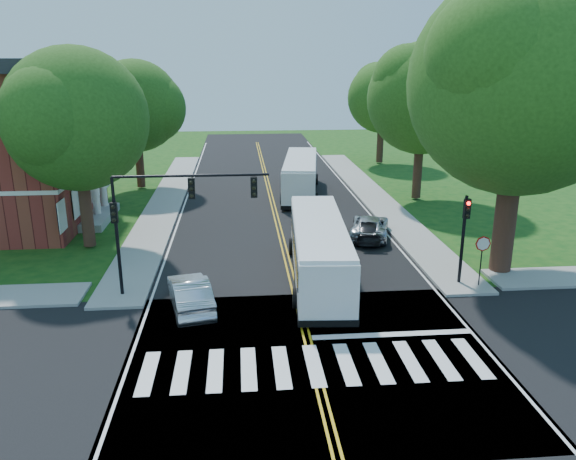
{
  "coord_description": "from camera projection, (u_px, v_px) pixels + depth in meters",
  "views": [
    {
      "loc": [
        -2.57,
        -18.56,
        10.78
      ],
      "look_at": [
        -0.14,
        8.71,
        2.4
      ],
      "focal_mm": 35.0,
      "sensor_mm": 36.0,
      "label": 1
    }
  ],
  "objects": [
    {
      "name": "crosswalk",
      "position": [
        314.0,
        365.0,
        20.57
      ],
      "size": [
        12.6,
        3.0,
        0.01
      ],
      "primitive_type": "cube",
      "color": "silver",
      "rests_on": "road"
    },
    {
      "name": "tree_west_far",
      "position": [
        135.0,
        106.0,
        46.64
      ],
      "size": [
        7.6,
        7.6,
        10.67
      ],
      "color": "#361F15",
      "rests_on": "ground"
    },
    {
      "name": "center_line",
      "position": [
        274.0,
        209.0,
        42.0
      ],
      "size": [
        0.36,
        70.0,
        0.01
      ],
      "primitive_type": "cube",
      "color": "gold",
      "rests_on": "road"
    },
    {
      "name": "edge_line_w",
      "position": [
        182.0,
        211.0,
        41.42
      ],
      "size": [
        0.12,
        70.0,
        0.01
      ],
      "primitive_type": "cube",
      "color": "silver",
      "rests_on": "road"
    },
    {
      "name": "hatchback",
      "position": [
        190.0,
        294.0,
        24.95
      ],
      "size": [
        2.55,
        4.84,
        1.52
      ],
      "primitive_type": "imported",
      "rotation": [
        0.0,
        0.0,
        3.36
      ],
      "color": "silver",
      "rests_on": "road"
    },
    {
      "name": "bus_follow",
      "position": [
        301.0,
        175.0,
        46.13
      ],
      "size": [
        4.17,
        11.96,
        3.03
      ],
      "rotation": [
        0.0,
        0.0,
        3.0
      ],
      "color": "silver",
      "rests_on": "road"
    },
    {
      "name": "sidewalk_ne",
      "position": [
        373.0,
        196.0,
        45.54
      ],
      "size": [
        2.6,
        40.0,
        0.15
      ],
      "primitive_type": "cube",
      "color": "gray",
      "rests_on": "ground"
    },
    {
      "name": "signal_ne",
      "position": [
        464.0,
        228.0,
        27.01
      ],
      "size": [
        0.3,
        0.46,
        4.4
      ],
      "color": "black",
      "rests_on": "ground"
    },
    {
      "name": "tree_east_far",
      "position": [
        382.0,
        98.0,
        58.2
      ],
      "size": [
        7.2,
        7.2,
        10.34
      ],
      "color": "#361F15",
      "rests_on": "ground"
    },
    {
      "name": "signal_nw",
      "position": [
        167.0,
        206.0,
        25.39
      ],
      "size": [
        7.15,
        0.46,
        5.66
      ],
      "color": "black",
      "rests_on": "ground"
    },
    {
      "name": "tree_west_near",
      "position": [
        76.0,
        120.0,
        31.2
      ],
      "size": [
        8.0,
        8.0,
        11.4
      ],
      "color": "#361F15",
      "rests_on": "ground"
    },
    {
      "name": "cross_road",
      "position": [
        312.0,
        358.0,
        21.05
      ],
      "size": [
        60.0,
        12.0,
        0.01
      ],
      "primitive_type": "cube",
      "color": "black",
      "rests_on": "ground"
    },
    {
      "name": "tree_ne_big",
      "position": [
        521.0,
        84.0,
        26.79
      ],
      "size": [
        10.8,
        10.8,
        14.91
      ],
      "color": "#361F15",
      "rests_on": "ground"
    },
    {
      "name": "road",
      "position": [
        278.0,
        224.0,
        38.19
      ],
      "size": [
        14.0,
        96.0,
        0.01
      ],
      "primitive_type": "cube",
      "color": "black",
      "rests_on": "ground"
    },
    {
      "name": "bus_lead",
      "position": [
        319.0,
        249.0,
        28.23
      ],
      "size": [
        3.4,
        11.75,
        3.0
      ],
      "rotation": [
        0.0,
        0.0,
        3.07
      ],
      "color": "silver",
      "rests_on": "road"
    },
    {
      "name": "sidewalk_nw",
      "position": [
        166.0,
        201.0,
        44.13
      ],
      "size": [
        2.6,
        40.0,
        0.15
      ],
      "primitive_type": "cube",
      "color": "gray",
      "rests_on": "ground"
    },
    {
      "name": "stop_sign",
      "position": [
        482.0,
        249.0,
        26.91
      ],
      "size": [
        0.76,
        0.08,
        2.53
      ],
      "color": "black",
      "rests_on": "ground"
    },
    {
      "name": "tree_east_mid",
      "position": [
        423.0,
        99.0,
        42.59
      ],
      "size": [
        8.4,
        8.4,
        11.93
      ],
      "color": "#361F15",
      "rests_on": "ground"
    },
    {
      "name": "ground",
      "position": [
        312.0,
        359.0,
        21.05
      ],
      "size": [
        140.0,
        140.0,
        0.0
      ],
      "primitive_type": "plane",
      "color": "#104212",
      "rests_on": "ground"
    },
    {
      "name": "stop_bar",
      "position": [
        392.0,
        334.0,
        22.87
      ],
      "size": [
        6.6,
        0.4,
        0.01
      ],
      "primitive_type": "cube",
      "color": "silver",
      "rests_on": "road"
    },
    {
      "name": "suv",
      "position": [
        370.0,
        226.0,
        35.29
      ],
      "size": [
        3.48,
        5.3,
        1.35
      ],
      "primitive_type": "imported",
      "rotation": [
        0.0,
        0.0,
        2.87
      ],
      "color": "#B2B5B9",
      "rests_on": "road"
    },
    {
      "name": "edge_line_e",
      "position": [
        363.0,
        207.0,
        42.58
      ],
      "size": [
        0.12,
        70.0,
        0.01
      ],
      "primitive_type": "cube",
      "color": "silver",
      "rests_on": "road"
    },
    {
      "name": "dark_sedan",
      "position": [
        367.0,
        231.0,
        34.6
      ],
      "size": [
        2.27,
        4.17,
        1.15
      ],
      "primitive_type": "imported",
      "rotation": [
        0.0,
        0.0,
        2.97
      ],
      "color": "black",
      "rests_on": "road"
    }
  ]
}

